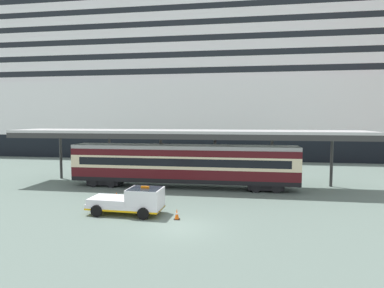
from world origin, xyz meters
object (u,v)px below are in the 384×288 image
object	(u,v)px
service_truck	(132,200)
traffic_cone_near	(117,196)
cruise_ship	(200,83)
traffic_cone_mid	(177,214)
train_carriage	(183,164)

from	to	relation	value
service_truck	traffic_cone_near	world-z (taller)	service_truck
cruise_ship	traffic_cone_near	size ratio (longest dim) A/B	242.78
cruise_ship	traffic_cone_mid	xyz separation A→B (m)	(4.27, -45.43, -13.54)
service_truck	traffic_cone_mid	distance (m)	3.42
traffic_cone_near	train_carriage	bearing A→B (deg)	51.56
cruise_ship	traffic_cone_near	world-z (taller)	cruise_ship
train_carriage	traffic_cone_near	world-z (taller)	train_carriage
cruise_ship	service_truck	xyz separation A→B (m)	(0.99, -44.75, -12.90)
service_truck	traffic_cone_mid	world-z (taller)	service_truck
cruise_ship	traffic_cone_near	distance (m)	43.47
service_truck	traffic_cone_mid	xyz separation A→B (m)	(3.28, -0.68, -0.64)
cruise_ship	train_carriage	distance (m)	37.59
service_truck	traffic_cone_near	bearing A→B (deg)	126.53
cruise_ship	train_carriage	size ratio (longest dim) A/B	7.96
traffic_cone_near	traffic_cone_mid	size ratio (longest dim) A/B	1.01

